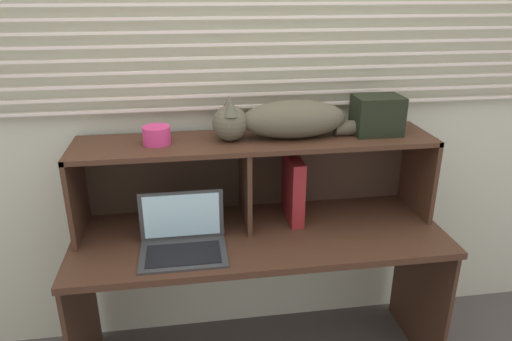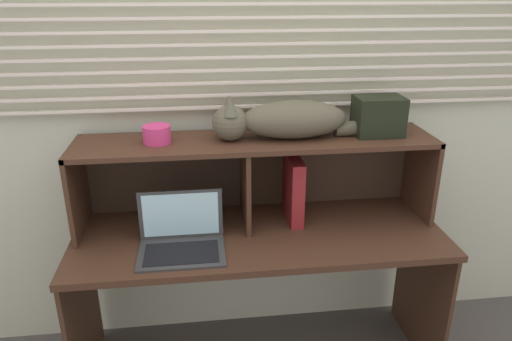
{
  "view_description": "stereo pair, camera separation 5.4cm",
  "coord_description": "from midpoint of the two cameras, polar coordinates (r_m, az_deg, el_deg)",
  "views": [
    {
      "loc": [
        -0.3,
        -1.62,
        1.75
      ],
      "look_at": [
        0.0,
        0.33,
        0.97
      ],
      "focal_mm": 33.29,
      "sensor_mm": 36.0,
      "label": 1
    },
    {
      "loc": [
        -0.24,
        -1.63,
        1.75
      ],
      "look_at": [
        0.0,
        0.33,
        0.97
      ],
      "focal_mm": 33.29,
      "sensor_mm": 36.0,
      "label": 2
    }
  ],
  "objects": [
    {
      "name": "book_stack",
      "position": [
        2.19,
        -6.99,
        -5.6
      ],
      "size": [
        0.17,
        0.21,
        0.07
      ],
      "color": "brown",
      "rests_on": "desk"
    },
    {
      "name": "hutch_shelf_unit",
      "position": [
        2.14,
        -0.99,
        1.28
      ],
      "size": [
        1.58,
        0.34,
        0.4
      ],
      "color": "#43281A",
      "rests_on": "desk"
    },
    {
      "name": "desk",
      "position": [
        2.19,
        -0.23,
        -10.38
      ],
      "size": [
        1.63,
        0.6,
        0.72
      ],
      "color": "#43281A",
      "rests_on": "ground"
    },
    {
      "name": "laptop",
      "position": [
        2.0,
        -9.55,
        -8.19
      ],
      "size": [
        0.35,
        0.25,
        0.23
      ],
      "color": "#363636",
      "rests_on": "desk"
    },
    {
      "name": "back_panel_with_blinds",
      "position": [
        2.24,
        -1.54,
        9.0
      ],
      "size": [
        4.4,
        0.08,
        2.5
      ],
      "color": "beige",
      "rests_on": "ground"
    },
    {
      "name": "binder_upright",
      "position": [
        2.19,
        3.78,
        -2.1
      ],
      "size": [
        0.06,
        0.24,
        0.3
      ],
      "primitive_type": "cube",
      "color": "maroon",
      "rests_on": "desk"
    },
    {
      "name": "cat",
      "position": [
        2.07,
        2.77,
        6.08
      ],
      "size": [
        0.84,
        0.19,
        0.19
      ],
      "color": "brown",
      "rests_on": "hutch_shelf_unit"
    },
    {
      "name": "small_basket",
      "position": [
        2.05,
        -12.59,
        4.15
      ],
      "size": [
        0.12,
        0.12,
        0.08
      ],
      "primitive_type": "cylinder",
      "color": "#D53674",
      "rests_on": "hutch_shelf_unit"
    },
    {
      "name": "storage_box",
      "position": [
        2.19,
        13.64,
        6.49
      ],
      "size": [
        0.21,
        0.15,
        0.17
      ],
      "primitive_type": "cube",
      "color": "black",
      "rests_on": "hutch_shelf_unit"
    }
  ]
}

